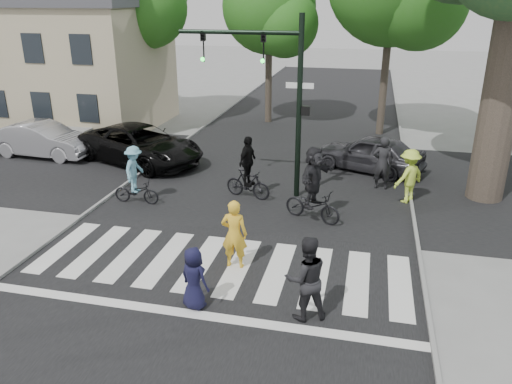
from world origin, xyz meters
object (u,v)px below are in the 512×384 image
cyclist_right (313,188)px  car_suv (140,145)px  cyclist_left (135,179)px  pedestrian_woman (234,234)px  car_grey (370,153)px  car_silver (43,140)px  pedestrian_adult (306,278)px  traffic_signal (274,81)px  cyclist_mid (248,173)px  pedestrian_child (194,278)px

cyclist_right → car_suv: 8.67m
cyclist_left → cyclist_right: 5.88m
pedestrian_woman → car_suv: pedestrian_woman is taller
car_grey → car_silver: bearing=-64.0°
pedestrian_adult → car_suv: bearing=-71.9°
traffic_signal → cyclist_mid: bearing=-145.0°
cyclist_right → pedestrian_child: bearing=-110.6°
cyclist_mid → cyclist_right: size_ratio=0.92×
pedestrian_adult → car_grey: pedestrian_adult is taller
car_silver → pedestrian_child: bearing=-129.2°
pedestrian_child → car_grey: 11.04m
car_grey → cyclist_mid: bearing=-24.7°
cyclist_mid → car_suv: cyclist_mid is taller
car_suv → car_silver: 4.48m
car_silver → car_grey: (13.70, 1.21, -0.02)m
cyclist_mid → car_suv: 5.93m
traffic_signal → car_grey: bearing=46.1°
pedestrian_child → car_silver: size_ratio=0.32×
pedestrian_woman → cyclist_left: bearing=-40.0°
pedestrian_adult → traffic_signal: bearing=-96.5°
cyclist_right → car_silver: (-12.10, 4.02, -0.31)m
cyclist_mid → car_grey: bearing=44.3°
cyclist_right → car_suv: (-7.62, 4.13, -0.28)m
pedestrian_child → car_silver: bearing=-19.6°
pedestrian_child → pedestrian_woman: bearing=-78.5°
car_silver → cyclist_mid: bearing=-102.3°
pedestrian_woman → car_grey: 9.09m
traffic_signal → pedestrian_adult: traffic_signal is taller
cyclist_mid → cyclist_right: 2.74m
pedestrian_woman → car_silver: size_ratio=0.40×
pedestrian_child → pedestrian_adult: 2.45m
pedestrian_adult → car_suv: pedestrian_adult is taller
cyclist_right → car_suv: bearing=151.6°
pedestrian_adult → car_grey: size_ratio=0.45×
pedestrian_woman → cyclist_right: cyclist_right is taller
cyclist_right → car_grey: cyclist_right is taller
pedestrian_child → traffic_signal: bearing=-70.0°
cyclist_left → car_suv: bearing=113.2°
traffic_signal → pedestrian_woman: (0.04, -5.17, -2.99)m
cyclist_left → car_grey: (7.47, 5.19, -0.13)m
pedestrian_adult → car_suv: size_ratio=0.34×
pedestrian_adult → cyclist_mid: bearing=-89.3°
traffic_signal → car_silver: bearing=168.4°
traffic_signal → pedestrian_adult: (2.09, -6.93, -2.95)m
pedestrian_woman → cyclist_mid: (-0.80, 4.64, -0.02)m
car_suv → pedestrian_woman: bearing=-118.5°
traffic_signal → cyclist_left: 5.54m
pedestrian_adult → car_silver: 15.50m
car_silver → car_grey: car_silver is taller
car_suv → car_silver: car_suv is taller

